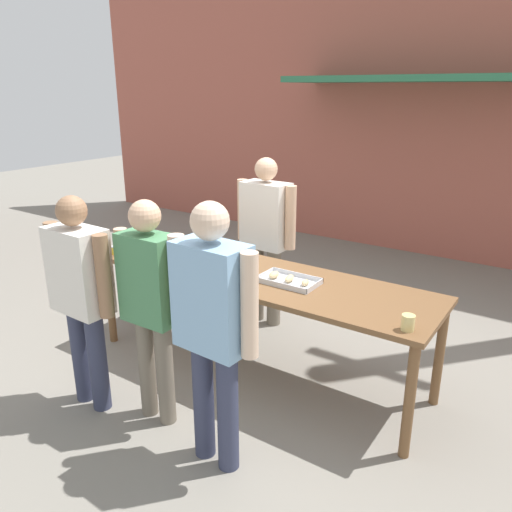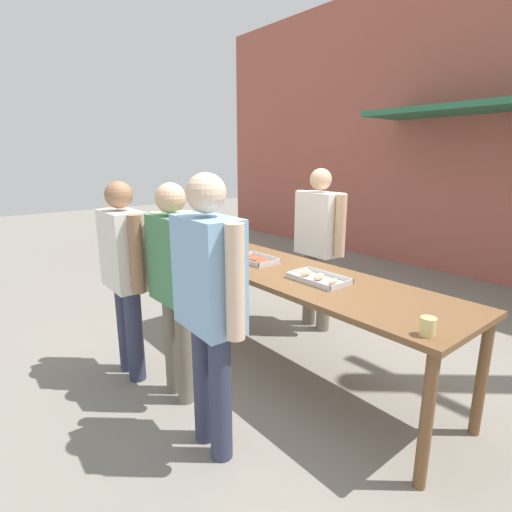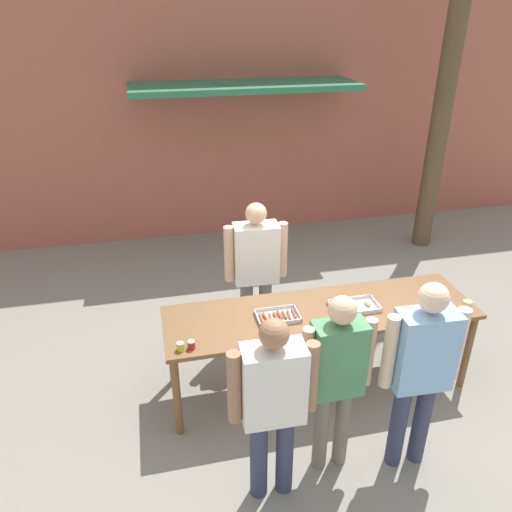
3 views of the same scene
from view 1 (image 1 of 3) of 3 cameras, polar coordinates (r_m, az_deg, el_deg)
The scene contains 12 objects.
ground_plane at distance 4.40m, azimuth -0.00°, elevation -12.69°, with size 24.00×24.00×0.00m, color gray.
building_facade_back at distance 7.40m, azimuth 18.44°, elevation 17.50°, with size 12.00×1.11×4.50m.
serving_table at distance 4.05m, azimuth -0.00°, elevation -3.12°, with size 2.94×0.83×0.87m.
food_tray_sausages at distance 4.24m, azimuth -4.99°, elevation -0.77°, with size 0.39×0.26×0.04m.
food_tray_buns at distance 3.84m, azimuth 3.67°, elevation -2.75°, with size 0.45×0.27×0.06m.
condiment_jar_mustard at distance 4.65m, azimuth -15.91°, elevation 0.65°, with size 0.06×0.06×0.07m.
condiment_jar_ketchup at distance 4.59m, azimuth -15.14°, elevation 0.47°, with size 0.06×0.06×0.07m.
beer_cup at distance 3.23m, azimuth 16.98°, elevation -7.29°, with size 0.08×0.08×0.10m.
person_server_behind_table at distance 4.86m, azimuth 1.12°, elevation 3.13°, with size 0.67×0.27×1.68m.
person_customer_holding_hotdog at distance 3.74m, azimuth -19.39°, elevation -3.43°, with size 0.65×0.26×1.61m.
person_customer_with_cup at distance 2.95m, azimuth -4.97°, elevation -7.04°, with size 0.65×0.27×1.71m.
person_customer_waiting_in_line at distance 3.44m, azimuth -11.97°, elevation -4.39°, with size 0.58×0.22×1.62m.
Camera 1 is at (2.11, -3.11, 2.29)m, focal length 35.00 mm.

